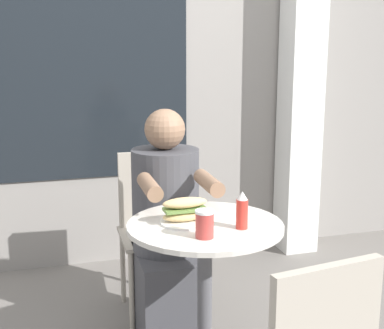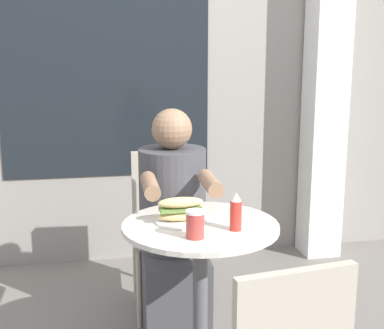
# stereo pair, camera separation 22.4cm
# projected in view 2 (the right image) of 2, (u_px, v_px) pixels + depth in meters

# --- Properties ---
(storefront_wall) EXTENTS (8.00, 0.09, 2.80)m
(storefront_wall) POSITION_uv_depth(u_px,v_px,m) (152.00, 53.00, 3.50)
(storefront_wall) COLOR gray
(storefront_wall) RESTS_ON ground_plane
(lattice_pillar) EXTENTS (0.24, 0.24, 2.40)m
(lattice_pillar) POSITION_uv_depth(u_px,v_px,m) (326.00, 83.00, 3.57)
(lattice_pillar) COLOR silver
(lattice_pillar) RESTS_ON ground_plane
(cafe_table) EXTENTS (0.62, 0.62, 0.75)m
(cafe_table) POSITION_uv_depth(u_px,v_px,m) (200.00, 273.00, 2.16)
(cafe_table) COLOR beige
(cafe_table) RESTS_ON ground_plane
(diner_chair) EXTENTS (0.39, 0.39, 0.87)m
(diner_chair) POSITION_uv_depth(u_px,v_px,m) (165.00, 215.00, 2.96)
(diner_chair) COLOR #ADA393
(diner_chair) RESTS_ON ground_plane
(seated_diner) EXTENTS (0.34, 0.59, 1.15)m
(seated_diner) POSITION_uv_depth(u_px,v_px,m) (174.00, 241.00, 2.63)
(seated_diner) COLOR #424247
(seated_diner) RESTS_ON ground_plane
(sandwich_on_plate) EXTENTS (0.20, 0.20, 0.10)m
(sandwich_on_plate) POSITION_uv_depth(u_px,v_px,m) (181.00, 212.00, 2.12)
(sandwich_on_plate) COLOR white
(sandwich_on_plate) RESTS_ON cafe_table
(drink_cup) EXTENTS (0.07, 0.07, 0.10)m
(drink_cup) POSITION_uv_depth(u_px,v_px,m) (195.00, 224.00, 1.94)
(drink_cup) COLOR #B73D38
(drink_cup) RESTS_ON cafe_table
(condiment_bottle) EXTENTS (0.05, 0.05, 0.15)m
(condiment_bottle) POSITION_uv_depth(u_px,v_px,m) (236.00, 212.00, 2.02)
(condiment_bottle) COLOR red
(condiment_bottle) RESTS_ON cafe_table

